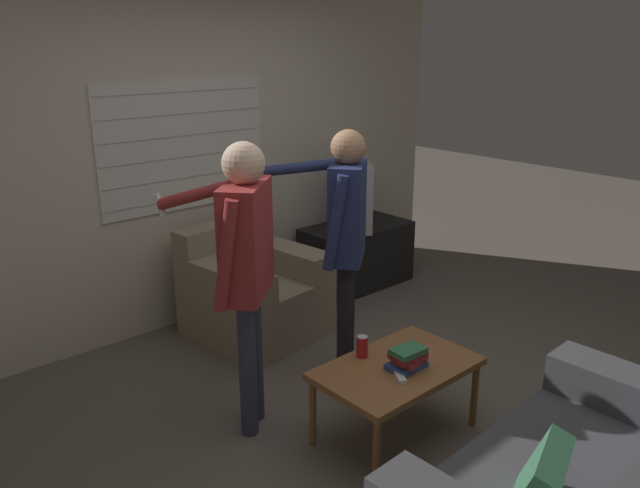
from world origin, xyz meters
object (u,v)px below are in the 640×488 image
object	(u,v)px
person_right_standing	(345,226)
spare_remote	(400,377)
soda_can	(362,346)
armchair_beige	(252,292)
book_stack	(408,358)
person_left_standing	(245,253)
tv	(357,194)
coffee_table	(397,372)

from	to	relation	value
person_right_standing	spare_remote	xyz separation A→B (m)	(-0.35, -0.80, -0.59)
soda_can	spare_remote	bearing A→B (deg)	-94.69
armchair_beige	soda_can	world-z (taller)	armchair_beige
spare_remote	book_stack	bearing A→B (deg)	53.84
armchair_beige	person_left_standing	world-z (taller)	person_left_standing
armchair_beige	spare_remote	distance (m)	1.77
tv	person_right_standing	xyz separation A→B (m)	(-1.23, -1.13, 0.19)
person_right_standing	book_stack	xyz separation A→B (m)	(-0.23, -0.75, -0.54)
coffee_table	soda_can	distance (m)	0.24
coffee_table	tv	size ratio (longest dim) A/B	1.44
coffee_table	book_stack	bearing A→B (deg)	-73.73
armchair_beige	book_stack	bearing A→B (deg)	77.95
book_stack	soda_can	xyz separation A→B (m)	(-0.09, 0.26, 0.00)
soda_can	person_left_standing	bearing A→B (deg)	138.78
coffee_table	person_right_standing	bearing A→B (deg)	70.22
tv	spare_remote	bearing A→B (deg)	-0.45
book_stack	soda_can	bearing A→B (deg)	108.90
armchair_beige	spare_remote	world-z (taller)	armchair_beige
tv	book_stack	size ratio (longest dim) A/B	2.92
coffee_table	person_left_standing	xyz separation A→B (m)	(-0.56, 0.63, 0.67)
book_stack	soda_can	size ratio (longest dim) A/B	1.70
armchair_beige	person_right_standing	world-z (taller)	person_right_standing
person_right_standing	soda_can	size ratio (longest dim) A/B	13.19
person_right_standing	soda_can	distance (m)	0.80
coffee_table	person_left_standing	bearing A→B (deg)	131.60
coffee_table	tv	bearing A→B (deg)	50.87
book_stack	coffee_table	bearing A→B (deg)	106.27
coffee_table	spare_remote	bearing A→B (deg)	-133.11
tv	coffee_table	bearing A→B (deg)	-0.22
book_stack	spare_remote	size ratio (longest dim) A/B	1.63
coffee_table	book_stack	size ratio (longest dim) A/B	4.22
person_right_standing	book_stack	distance (m)	0.95
coffee_table	spare_remote	distance (m)	0.15
person_right_standing	spare_remote	size ratio (longest dim) A/B	12.63
tv	soda_can	distance (m)	2.27
person_left_standing	armchair_beige	bearing A→B (deg)	13.09
person_left_standing	spare_remote	distance (m)	1.06
person_left_standing	person_right_standing	xyz separation A→B (m)	(0.81, 0.06, -0.02)
armchair_beige	tv	xyz separation A→B (m)	(1.30, 0.18, 0.53)
soda_can	tv	bearing A→B (deg)	46.13
tv	person_left_standing	xyz separation A→B (m)	(-2.04, -1.19, 0.21)
coffee_table	spare_remote	world-z (taller)	spare_remote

